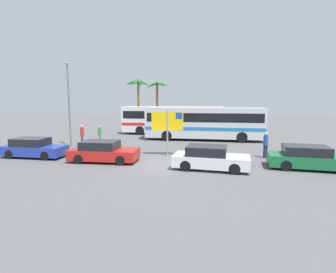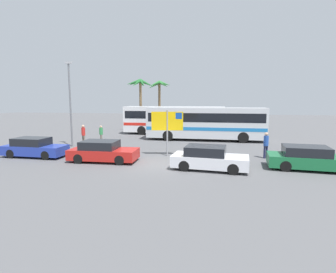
{
  "view_description": "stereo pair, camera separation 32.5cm",
  "coord_description": "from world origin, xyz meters",
  "px_view_note": "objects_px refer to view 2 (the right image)",
  "views": [
    {
      "loc": [
        3.15,
        -15.63,
        3.88
      ],
      "look_at": [
        0.02,
        3.03,
        1.3
      ],
      "focal_mm": 28.42,
      "sensor_mm": 36.0,
      "label": 1
    },
    {
      "loc": [
        3.47,
        -15.57,
        3.88
      ],
      "look_at": [
        0.02,
        3.03,
        1.3
      ],
      "focal_mm": 28.42,
      "sensor_mm": 36.0,
      "label": 2
    }
  ],
  "objects_px": {
    "bus_front_coach": "(205,122)",
    "car_blue": "(34,148)",
    "car_green": "(309,158)",
    "pedestrian_by_bus": "(83,133)",
    "car_white": "(209,158)",
    "ferry_sign": "(168,123)",
    "pedestrian_near_sign": "(101,133)",
    "car_red": "(103,151)",
    "pedestrian_crossing_lot": "(266,143)",
    "bus_rear_coach": "(174,119)"
  },
  "relations": [
    {
      "from": "pedestrian_near_sign",
      "to": "car_blue",
      "type": "bearing_deg",
      "value": -142.6
    },
    {
      "from": "car_green",
      "to": "ferry_sign",
      "type": "bearing_deg",
      "value": 170.21
    },
    {
      "from": "car_red",
      "to": "bus_rear_coach",
      "type": "bearing_deg",
      "value": 79.07
    },
    {
      "from": "pedestrian_by_bus",
      "to": "car_white",
      "type": "bearing_deg",
      "value": -89.65
    },
    {
      "from": "car_blue",
      "to": "car_green",
      "type": "bearing_deg",
      "value": 0.03
    },
    {
      "from": "pedestrian_near_sign",
      "to": "ferry_sign",
      "type": "bearing_deg",
      "value": -68.24
    },
    {
      "from": "car_white",
      "to": "pedestrian_near_sign",
      "type": "relative_size",
      "value": 2.73
    },
    {
      "from": "car_blue",
      "to": "car_red",
      "type": "height_order",
      "value": "same"
    },
    {
      "from": "ferry_sign",
      "to": "car_blue",
      "type": "relative_size",
      "value": 0.75
    },
    {
      "from": "pedestrian_crossing_lot",
      "to": "car_blue",
      "type": "bearing_deg",
      "value": 70.7
    },
    {
      "from": "bus_front_coach",
      "to": "pedestrian_crossing_lot",
      "type": "xyz_separation_m",
      "value": [
        4.39,
        -7.59,
        -0.74
      ]
    },
    {
      "from": "car_red",
      "to": "ferry_sign",
      "type": "bearing_deg",
      "value": 31.0
    },
    {
      "from": "bus_rear_coach",
      "to": "car_blue",
      "type": "distance_m",
      "value": 15.82
    },
    {
      "from": "car_green",
      "to": "pedestrian_crossing_lot",
      "type": "height_order",
      "value": "pedestrian_crossing_lot"
    },
    {
      "from": "pedestrian_near_sign",
      "to": "car_red",
      "type": "bearing_deg",
      "value": -100.53
    },
    {
      "from": "car_white",
      "to": "car_green",
      "type": "height_order",
      "value": "same"
    },
    {
      "from": "car_blue",
      "to": "car_green",
      "type": "distance_m",
      "value": 17.54
    },
    {
      "from": "pedestrian_near_sign",
      "to": "pedestrian_crossing_lot",
      "type": "distance_m",
      "value": 14.28
    },
    {
      "from": "bus_rear_coach",
      "to": "car_white",
      "type": "bearing_deg",
      "value": -73.55
    },
    {
      "from": "bus_rear_coach",
      "to": "car_red",
      "type": "distance_m",
      "value": 14.53
    },
    {
      "from": "ferry_sign",
      "to": "bus_front_coach",
      "type": "bearing_deg",
      "value": 65.8
    },
    {
      "from": "pedestrian_crossing_lot",
      "to": "car_red",
      "type": "bearing_deg",
      "value": 77.18
    },
    {
      "from": "ferry_sign",
      "to": "bus_rear_coach",
      "type": "bearing_deg",
      "value": 88.7
    },
    {
      "from": "car_green",
      "to": "car_white",
      "type": "bearing_deg",
      "value": -165.09
    },
    {
      "from": "bus_front_coach",
      "to": "car_blue",
      "type": "relative_size",
      "value": 2.65
    },
    {
      "from": "bus_rear_coach",
      "to": "pedestrian_near_sign",
      "type": "bearing_deg",
      "value": -126.97
    },
    {
      "from": "car_red",
      "to": "pedestrian_near_sign",
      "type": "distance_m",
      "value": 7.67
    },
    {
      "from": "car_green",
      "to": "car_red",
      "type": "height_order",
      "value": "same"
    },
    {
      "from": "car_white",
      "to": "pedestrian_crossing_lot",
      "type": "relative_size",
      "value": 2.48
    },
    {
      "from": "car_white",
      "to": "car_red",
      "type": "xyz_separation_m",
      "value": [
        -6.73,
        0.77,
        0.0
      ]
    },
    {
      "from": "ferry_sign",
      "to": "car_green",
      "type": "xyz_separation_m",
      "value": [
        8.52,
        -2.23,
        -1.69
      ]
    },
    {
      "from": "ferry_sign",
      "to": "pedestrian_by_bus",
      "type": "xyz_separation_m",
      "value": [
        -8.04,
        3.05,
        -1.28
      ]
    },
    {
      "from": "bus_front_coach",
      "to": "car_red",
      "type": "relative_size",
      "value": 2.62
    },
    {
      "from": "ferry_sign",
      "to": "car_red",
      "type": "distance_m",
      "value": 4.81
    },
    {
      "from": "car_white",
      "to": "car_green",
      "type": "bearing_deg",
      "value": 15.26
    },
    {
      "from": "bus_front_coach",
      "to": "ferry_sign",
      "type": "relative_size",
      "value": 3.54
    },
    {
      "from": "pedestrian_near_sign",
      "to": "pedestrian_crossing_lot",
      "type": "relative_size",
      "value": 0.91
    },
    {
      "from": "car_white",
      "to": "pedestrian_near_sign",
      "type": "bearing_deg",
      "value": 147.68
    },
    {
      "from": "bus_rear_coach",
      "to": "car_red",
      "type": "relative_size",
      "value": 2.62
    },
    {
      "from": "bus_front_coach",
      "to": "car_green",
      "type": "relative_size",
      "value": 2.41
    },
    {
      "from": "pedestrian_by_bus",
      "to": "bus_front_coach",
      "type": "bearing_deg",
      "value": -34.37
    },
    {
      "from": "ferry_sign",
      "to": "pedestrian_by_bus",
      "type": "relative_size",
      "value": 1.81
    },
    {
      "from": "ferry_sign",
      "to": "pedestrian_by_bus",
      "type": "height_order",
      "value": "ferry_sign"
    },
    {
      "from": "car_white",
      "to": "pedestrian_by_bus",
      "type": "bearing_deg",
      "value": 155.57
    },
    {
      "from": "car_blue",
      "to": "car_red",
      "type": "xyz_separation_m",
      "value": [
        5.24,
        -0.43,
        0.0
      ]
    },
    {
      "from": "ferry_sign",
      "to": "pedestrian_by_bus",
      "type": "bearing_deg",
      "value": 150.69
    },
    {
      "from": "bus_front_coach",
      "to": "pedestrian_crossing_lot",
      "type": "relative_size",
      "value": 6.42
    },
    {
      "from": "ferry_sign",
      "to": "car_red",
      "type": "relative_size",
      "value": 0.74
    },
    {
      "from": "car_white",
      "to": "car_green",
      "type": "relative_size",
      "value": 0.93
    },
    {
      "from": "pedestrian_near_sign",
      "to": "pedestrian_by_bus",
      "type": "xyz_separation_m",
      "value": [
        -0.98,
        -1.44,
        0.11
      ]
    }
  ]
}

